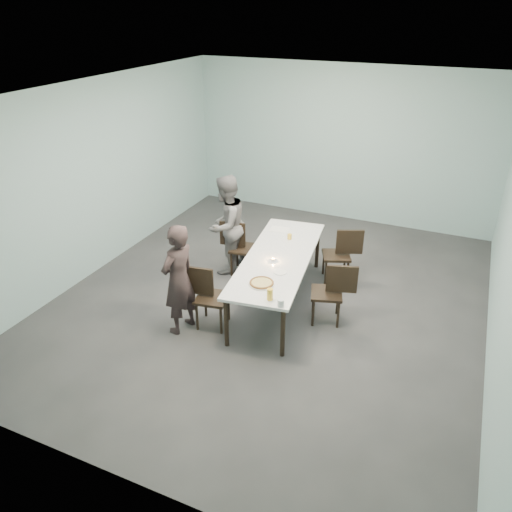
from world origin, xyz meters
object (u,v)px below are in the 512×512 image
at_px(tealight, 273,260).
at_px(chair_far_left, 239,244).
at_px(diner_far, 226,225).
at_px(water_tumbler, 281,303).
at_px(chair_near_left, 207,293).
at_px(pizza, 262,283).
at_px(beer_glass, 270,294).
at_px(amber_tumbler, 290,237).
at_px(chair_far_right, 342,251).
at_px(chair_near_right, 333,289).
at_px(table, 278,260).
at_px(diner_near, 179,280).
at_px(side_plate, 280,272).

bearing_deg(tealight, chair_far_left, 139.61).
distance_m(diner_far, water_tumbler, 2.39).
xyz_separation_m(chair_near_left, pizza, (0.75, 0.12, 0.27)).
xyz_separation_m(beer_glass, amber_tumbler, (-0.38, 1.72, -0.03)).
bearing_deg(water_tumbler, chair_far_right, 85.38).
bearing_deg(chair_near_left, chair_near_right, 17.63).
distance_m(table, beer_glass, 1.16).
xyz_separation_m(chair_far_left, pizza, (1.00, -1.40, 0.27)).
distance_m(chair_near_left, diner_far, 1.60).
relative_size(chair_near_right, water_tumbler, 9.67).
bearing_deg(chair_near_left, tealight, 40.41).
xyz_separation_m(diner_far, pizza, (1.21, -1.38, -0.04)).
height_order(chair_near_left, pizza, chair_near_left).
bearing_deg(chair_far_right, water_tumbler, 62.89).
bearing_deg(amber_tumbler, chair_far_left, -178.93).
bearing_deg(amber_tumbler, diner_far, -177.64).
height_order(chair_near_left, beer_glass, beer_glass).
height_order(chair_near_right, diner_far, diner_far).
bearing_deg(chair_near_left, amber_tumbler, 59.25).
xyz_separation_m(table, water_tumbler, (0.50, -1.18, 0.10)).
relative_size(diner_near, water_tumbler, 17.13).
height_order(beer_glass, amber_tumbler, beer_glass).
height_order(beer_glass, water_tumbler, beer_glass).
bearing_deg(amber_tumbler, chair_far_right, 28.23).
bearing_deg(side_plate, chair_near_left, -149.28).
bearing_deg(tealight, beer_glass, -70.10).
distance_m(table, side_plate, 0.46).
relative_size(chair_far_left, chair_near_right, 1.00).
distance_m(chair_near_right, diner_far, 2.14).
distance_m(pizza, amber_tumbler, 1.43).
height_order(chair_near_right, pizza, chair_near_right).
height_order(chair_far_right, amber_tumbler, chair_far_right).
height_order(table, tealight, tealight).
relative_size(table, pizza, 7.93).
bearing_deg(chair_near_left, chair_far_left, 89.74).
bearing_deg(water_tumbler, side_plate, 111.90).
height_order(table, pizza, pizza).
height_order(diner_near, side_plate, diner_near).
bearing_deg(tealight, side_plate, -51.11).
distance_m(table, diner_far, 1.27).
bearing_deg(beer_glass, chair_near_right, 60.33).
bearing_deg(beer_glass, chair_near_left, 170.05).
bearing_deg(chair_near_left, beer_glass, -19.16).
height_order(diner_near, tealight, diner_near).
bearing_deg(chair_far_right, chair_far_left, -7.96).
bearing_deg(chair_far_left, amber_tumbler, -8.48).
height_order(chair_far_right, water_tumbler, chair_far_right).
height_order(chair_far_left, amber_tumbler, chair_far_left).
relative_size(diner_near, side_plate, 8.57).
height_order(pizza, beer_glass, beer_glass).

